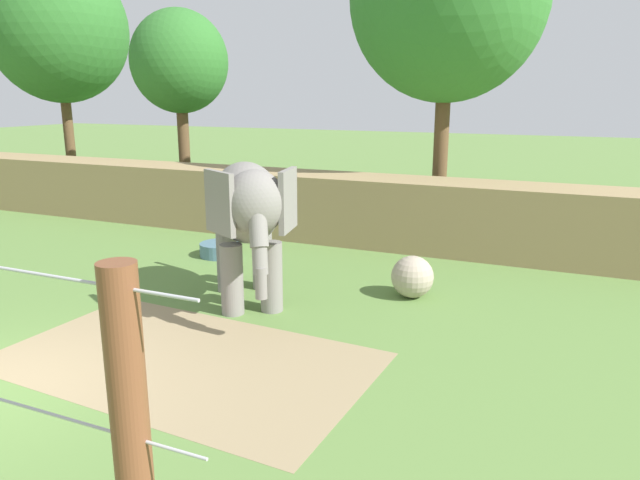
# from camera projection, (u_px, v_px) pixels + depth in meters

# --- Properties ---
(dirt_patch) EXTENTS (6.22, 3.87, 0.01)m
(dirt_patch) POSITION_uv_depth(u_px,v_px,m) (184.00, 360.00, 9.54)
(dirt_patch) COLOR #937F5B
(dirt_patch) RESTS_ON ground
(embankment_wall) EXTENTS (36.00, 1.80, 1.91)m
(embankment_wall) POSITION_uv_depth(u_px,v_px,m) (301.00, 204.00, 17.70)
(embankment_wall) COLOR #997F56
(embankment_wall) RESTS_ON ground
(elephant) EXTENTS (3.04, 3.50, 2.94)m
(elephant) POSITION_uv_depth(u_px,v_px,m) (248.00, 211.00, 11.56)
(elephant) COLOR gray
(elephant) RESTS_ON ground
(enrichment_ball) EXTENTS (0.89, 0.89, 0.89)m
(enrichment_ball) POSITION_uv_depth(u_px,v_px,m) (412.00, 277.00, 12.39)
(enrichment_ball) COLOR tan
(enrichment_ball) RESTS_ON ground
(water_tub) EXTENTS (1.10, 1.10, 0.35)m
(water_tub) POSITION_uv_depth(u_px,v_px,m) (221.00, 249.00, 15.63)
(water_tub) COLOR slate
(water_tub) RESTS_ON ground
(tree_far_left) EXTENTS (3.67, 3.67, 7.30)m
(tree_far_left) POSITION_uv_depth(u_px,v_px,m) (179.00, 63.00, 22.24)
(tree_far_left) COLOR brown
(tree_far_left) RESTS_ON ground
(tree_behind_wall) EXTENTS (5.93, 5.93, 10.00)m
(tree_behind_wall) POSITION_uv_depth(u_px,v_px,m) (58.00, 30.00, 25.61)
(tree_behind_wall) COLOR brown
(tree_behind_wall) RESTS_ON ground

